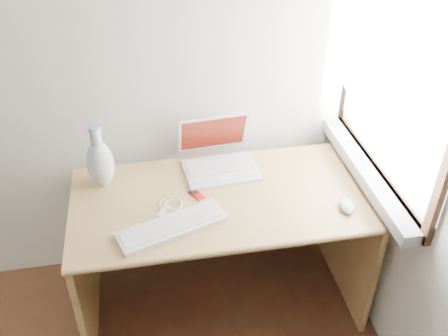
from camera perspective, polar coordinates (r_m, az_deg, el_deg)
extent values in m
cube|color=white|center=(2.19, 19.45, 11.16)|extent=(0.01, 0.90, 1.00)
cube|color=gray|center=(2.41, 15.85, -0.34)|extent=(0.10, 0.96, 0.06)
cube|color=silver|center=(2.14, 17.77, 11.87)|extent=(0.02, 0.84, 0.92)
cube|color=tan|center=(2.29, -0.30, -3.51)|extent=(1.36, 0.68, 0.03)
cube|color=tan|center=(2.54, -15.58, -11.40)|extent=(0.03, 0.64, 0.69)
cube|color=tan|center=(2.70, 13.98, -7.79)|extent=(0.03, 0.64, 0.69)
cube|color=tan|center=(2.69, -1.49, -3.19)|extent=(1.31, 0.03, 0.45)
cube|color=white|center=(2.43, -0.31, -0.28)|extent=(0.37, 0.27, 0.02)
cube|color=silver|center=(2.42, -0.32, -0.07)|extent=(0.33, 0.16, 0.00)
cube|color=white|center=(2.46, -0.81, 3.60)|extent=(0.36, 0.12, 0.22)
cube|color=maroon|center=(2.46, -0.81, 3.60)|extent=(0.33, 0.10, 0.20)
cube|color=white|center=(2.12, -5.95, -6.67)|extent=(0.49, 0.28, 0.02)
cube|color=silver|center=(2.11, -5.97, -6.43)|extent=(0.44, 0.24, 0.00)
ellipsoid|color=white|center=(2.27, 13.86, -4.18)|extent=(0.08, 0.12, 0.04)
cube|color=#B6130C|center=(2.29, -3.17, -3.05)|extent=(0.08, 0.09, 0.01)
cube|color=black|center=(2.29, -3.17, -2.97)|extent=(0.04, 0.04, 0.00)
torus|color=white|center=(2.25, -6.06, -4.13)|extent=(0.11, 0.11, 0.01)
cube|color=white|center=(2.21, -6.95, -4.91)|extent=(0.07, 0.08, 0.01)
ellipsoid|color=silver|center=(2.35, -13.94, 0.43)|extent=(0.12, 0.12, 0.24)
cylinder|color=silver|center=(2.27, -14.46, 3.47)|extent=(0.05, 0.05, 0.10)
cylinder|color=#80A5CE|center=(2.25, -14.63, 4.50)|extent=(0.06, 0.06, 0.01)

